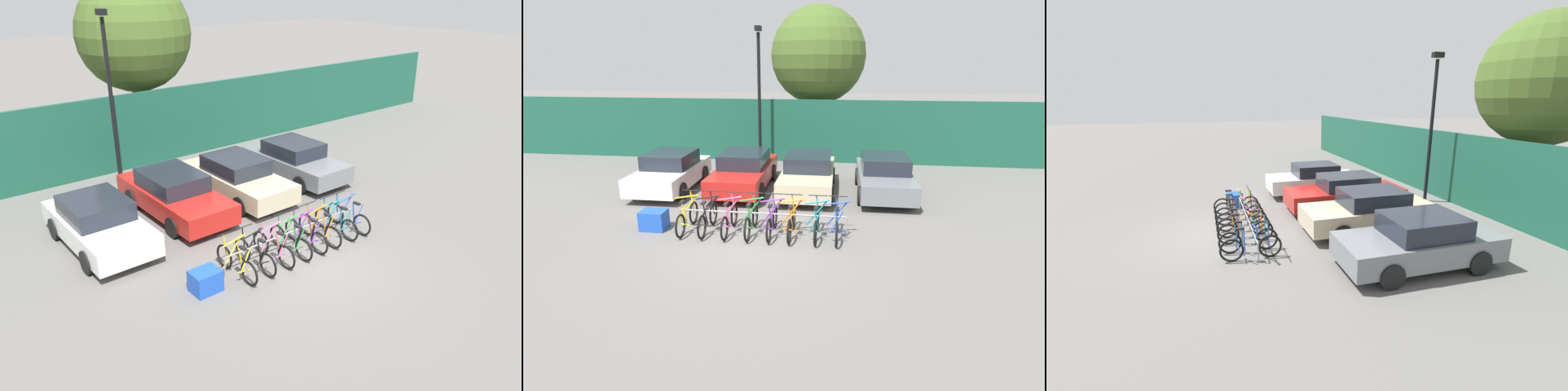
# 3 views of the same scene
# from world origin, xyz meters

# --- Properties ---
(ground_plane) EXTENTS (120.00, 120.00, 0.00)m
(ground_plane) POSITION_xyz_m (0.00, 0.00, 0.00)
(ground_plane) COLOR #605E5B
(hoarding_wall) EXTENTS (36.00, 0.16, 2.92)m
(hoarding_wall) POSITION_xyz_m (0.00, 9.50, 1.46)
(hoarding_wall) COLOR #19513D
(hoarding_wall) RESTS_ON ground
(bike_rack) EXTENTS (4.71, 0.04, 0.57)m
(bike_rack) POSITION_xyz_m (0.18, 0.68, 0.50)
(bike_rack) COLOR gray
(bike_rack) RESTS_ON ground
(bicycle_yellow) EXTENTS (0.68, 1.71, 1.05)m
(bicycle_yellow) POSITION_xyz_m (-1.90, 0.53, 0.38)
(bicycle_yellow) COLOR black
(bicycle_yellow) RESTS_ON ground
(bicycle_black) EXTENTS (0.68, 1.71, 1.05)m
(bicycle_black) POSITION_xyz_m (-1.30, 0.53, 0.38)
(bicycle_black) COLOR black
(bicycle_black) RESTS_ON ground
(bicycle_pink) EXTENTS (0.68, 1.71, 1.05)m
(bicycle_pink) POSITION_xyz_m (-0.68, 0.53, 0.38)
(bicycle_pink) COLOR black
(bicycle_pink) RESTS_ON ground
(bicycle_green) EXTENTS (0.68, 1.71, 1.05)m
(bicycle_green) POSITION_xyz_m (-0.06, 0.53, 0.38)
(bicycle_green) COLOR black
(bicycle_green) RESTS_ON ground
(bicycle_purple) EXTENTS (0.68, 1.71, 1.05)m
(bicycle_purple) POSITION_xyz_m (0.51, 0.53, 0.38)
(bicycle_purple) COLOR black
(bicycle_purple) RESTS_ON ground
(bicycle_orange) EXTENTS (0.68, 1.71, 1.05)m
(bicycle_orange) POSITION_xyz_m (1.05, 0.53, 0.38)
(bicycle_orange) COLOR black
(bicycle_orange) RESTS_ON ground
(bicycle_teal) EXTENTS (0.68, 1.71, 1.05)m
(bicycle_teal) POSITION_xyz_m (1.73, 0.53, 0.38)
(bicycle_teal) COLOR black
(bicycle_teal) RESTS_ON ground
(bicycle_blue) EXTENTS (0.68, 1.71, 1.05)m
(bicycle_blue) POSITION_xyz_m (2.27, 0.53, 0.38)
(bicycle_blue) COLOR black
(bicycle_blue) RESTS_ON ground
(car_white) EXTENTS (1.91, 4.13, 1.40)m
(car_white) POSITION_xyz_m (-3.89, 4.25, 0.69)
(car_white) COLOR silver
(car_white) RESTS_ON ground
(car_red) EXTENTS (1.91, 4.58, 1.40)m
(car_red) POSITION_xyz_m (-1.21, 4.71, 0.69)
(car_red) COLOR red
(car_red) RESTS_ON ground
(car_beige) EXTENTS (1.91, 4.41, 1.40)m
(car_beige) POSITION_xyz_m (1.18, 4.60, 0.69)
(car_beige) COLOR #C1B28E
(car_beige) RESTS_ON ground
(car_grey) EXTENTS (1.91, 4.23, 1.40)m
(car_grey) POSITION_xyz_m (3.88, 4.66, 0.69)
(car_grey) COLOR slate
(car_grey) RESTS_ON ground
(lamp_post) EXTENTS (0.24, 0.44, 6.02)m
(lamp_post) POSITION_xyz_m (-1.33, 8.50, 3.36)
(lamp_post) COLOR black
(lamp_post) RESTS_ON ground
(cargo_crate) EXTENTS (0.70, 0.56, 0.55)m
(cargo_crate) POSITION_xyz_m (-2.86, 0.47, 0.28)
(cargo_crate) COLOR blue
(cargo_crate) RESTS_ON ground
(tree_behind_hoarding) EXTENTS (4.61, 4.61, 7.19)m
(tree_behind_hoarding) POSITION_xyz_m (1.08, 11.30, 4.85)
(tree_behind_hoarding) COLOR brown
(tree_behind_hoarding) RESTS_ON ground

